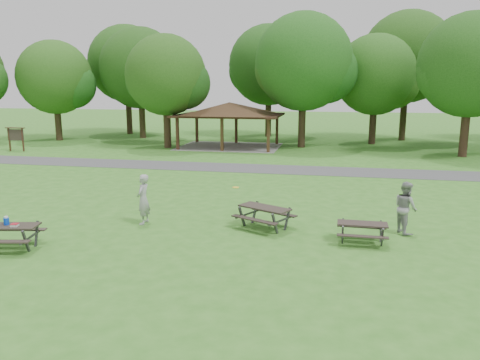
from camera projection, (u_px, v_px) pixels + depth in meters
name	position (u px, v px, depth m)	size (l,w,h in m)	color
ground	(188.00, 239.00, 15.99)	(160.00, 160.00, 0.00)	#357722
asphalt_path	(256.00, 168.00, 29.42)	(120.00, 3.20, 0.02)	#464749
pavilion	(229.00, 111.00, 39.20)	(8.60, 7.01, 3.76)	#371E14
notice_board	(16.00, 135.00, 36.94)	(1.60, 0.30, 1.88)	#352113
tree_row_b	(56.00, 80.00, 43.48)	(7.14, 6.80, 9.28)	#302215
tree_row_c	(141.00, 71.00, 45.28)	(8.19, 7.80, 10.67)	#2F2215
tree_row_d	(167.00, 78.00, 38.22)	(6.93, 6.60, 9.27)	#2F2014
tree_row_e	(305.00, 65.00, 38.25)	(8.40, 8.00, 11.02)	black
tree_row_f	(376.00, 77.00, 40.62)	(7.35, 7.00, 9.55)	black
tree_row_g	(472.00, 68.00, 33.10)	(7.77, 7.40, 10.25)	#311E16
tree_deep_a	(128.00, 66.00, 49.12)	(8.40, 8.00, 11.38)	#301E15
tree_deep_b	(270.00, 68.00, 46.69)	(8.40, 8.00, 11.13)	black
tree_deep_c	(408.00, 60.00, 43.06)	(8.82, 8.40, 11.90)	black
picnic_table_near	(1.00, 227.00, 14.83)	(2.14, 1.85, 1.31)	#2A241E
picnic_table_middle	(265.00, 212.00, 17.08)	(2.40, 2.23, 0.83)	#2C2520
picnic_table_far	(362.00, 228.00, 15.49)	(1.64, 1.34, 0.71)	#2D2521
frisbee_in_flight	(236.00, 187.00, 17.04)	(0.28, 0.28, 0.02)	yellow
frisbee_thrower	(143.00, 199.00, 17.55)	(0.69, 0.46, 1.90)	#9F9FA1
frisbee_catcher	(406.00, 208.00, 16.46)	(0.90, 0.70, 1.86)	#979699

